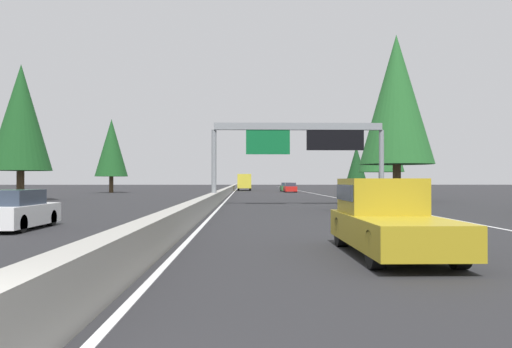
% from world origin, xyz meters
% --- Properties ---
extents(ground_plane, '(320.00, 320.00, 0.00)m').
position_xyz_m(ground_plane, '(60.00, 0.00, 0.00)').
color(ground_plane, '#262628').
extents(median_barrier, '(180.00, 0.56, 0.90)m').
position_xyz_m(median_barrier, '(80.00, 0.30, 0.45)').
color(median_barrier, '#9E9B93').
rests_on(median_barrier, ground).
extents(shoulder_stripe_right, '(160.00, 0.16, 0.01)m').
position_xyz_m(shoulder_stripe_right, '(70.00, -11.52, 0.01)').
color(shoulder_stripe_right, silver).
rests_on(shoulder_stripe_right, ground).
extents(shoulder_stripe_median, '(160.00, 0.16, 0.01)m').
position_xyz_m(shoulder_stripe_median, '(70.00, -0.25, 0.01)').
color(shoulder_stripe_median, silver).
rests_on(shoulder_stripe_median, ground).
extents(sign_gantry_overhead, '(0.50, 12.68, 6.02)m').
position_xyz_m(sign_gantry_overhead, '(34.57, -6.04, 4.79)').
color(sign_gantry_overhead, gray).
rests_on(sign_gantry_overhead, ground).
extents(pickup_mid_left, '(5.60, 2.00, 1.86)m').
position_xyz_m(pickup_mid_left, '(9.32, -5.46, 0.91)').
color(pickup_mid_left, '#AD931E').
rests_on(pickup_mid_left, ground).
extents(minivan_mid_right, '(5.00, 1.95, 1.69)m').
position_xyz_m(minivan_mid_right, '(27.05, -9.19, 0.95)').
color(minivan_mid_right, slate).
rests_on(minivan_mid_right, ground).
extents(sedan_near_right, '(4.40, 1.80, 1.47)m').
position_xyz_m(sedan_near_right, '(76.59, -8.96, 0.68)').
color(sedan_near_right, red).
rests_on(sedan_near_right, ground).
extents(sedan_far_left, '(4.40, 1.80, 1.47)m').
position_xyz_m(sedan_far_left, '(83.63, -8.88, 0.68)').
color(sedan_far_left, '#2D6B38').
rests_on(sedan_far_left, ground).
extents(box_truck_distant_a, '(8.50, 2.40, 2.95)m').
position_xyz_m(box_truck_distant_a, '(90.75, -1.89, 1.61)').
color(box_truck_distant_a, gold).
rests_on(box_truck_distant_a, ground).
extents(oncoming_near, '(4.40, 1.80, 1.47)m').
position_xyz_m(oncoming_near, '(15.97, 6.54, 0.68)').
color(oncoming_near, white).
rests_on(oncoming_near, ground).
extents(conifer_right_near, '(6.49, 6.49, 14.75)m').
position_xyz_m(conifer_right_near, '(42.21, -15.39, 8.98)').
color(conifer_right_near, '#4C3823').
rests_on(conifer_right_near, ground).
extents(conifer_right_mid, '(5.82, 5.82, 13.22)m').
position_xyz_m(conifer_right_mid, '(63.28, -19.58, 8.04)').
color(conifer_right_mid, '#4C3823').
rests_on(conifer_right_mid, ground).
extents(conifer_right_far, '(3.65, 3.65, 8.29)m').
position_xyz_m(conifer_right_far, '(93.33, -22.84, 5.03)').
color(conifer_right_far, '#4C3823').
rests_on(conifer_right_far, ground).
extents(conifer_left_near, '(5.39, 5.39, 12.25)m').
position_xyz_m(conifer_left_near, '(43.50, 18.10, 7.45)').
color(conifer_left_near, '#4C3823').
rests_on(conifer_left_near, ground).
extents(conifer_left_mid, '(4.84, 4.84, 11.00)m').
position_xyz_m(conifer_left_mid, '(74.59, 17.96, 6.68)').
color(conifer_left_mid, '#4C3823').
rests_on(conifer_left_mid, ground).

